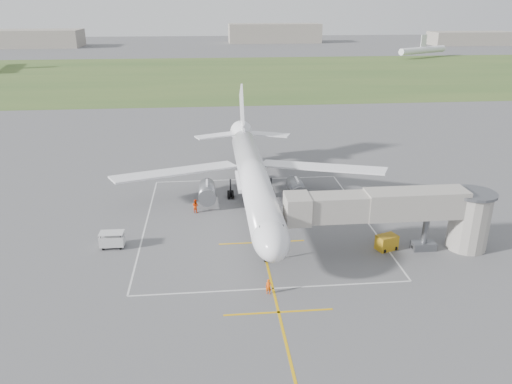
{
  "coord_description": "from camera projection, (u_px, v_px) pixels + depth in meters",
  "views": [
    {
      "loc": [
        -5.77,
        -61.77,
        26.38
      ],
      "look_at": [
        -0.09,
        -4.0,
        4.0
      ],
      "focal_mm": 35.0,
      "sensor_mm": 36.0,
      "label": 1
    }
  ],
  "objects": [
    {
      "name": "distant_aircraft",
      "position": [
        226.0,
        55.0,
        222.6
      ],
      "size": [
        212.87,
        51.26,
        8.85
      ],
      "color": "white",
      "rests_on": "ground"
    },
    {
      "name": "baggage_cart",
      "position": [
        112.0,
        240.0,
        56.58
      ],
      "size": [
        2.74,
        1.69,
        1.88
      ],
      "rotation": [
        0.0,
        0.0,
        -0.02
      ],
      "color": "silver",
      "rests_on": "ground"
    },
    {
      "name": "ramp_worker_wing",
      "position": [
        195.0,
        206.0,
        66.02
      ],
      "size": [
        1.13,
        1.09,
        1.83
      ],
      "primitive_type": "imported",
      "rotation": [
        0.0,
        0.0,
        2.5
      ],
      "color": "#E33B07",
      "rests_on": "ground"
    },
    {
      "name": "airliner",
      "position": [
        253.0,
        177.0,
        66.49
      ],
      "size": [
        38.93,
        46.75,
        13.52
      ],
      "color": "white",
      "rests_on": "ground"
    },
    {
      "name": "jet_bridge",
      "position": [
        408.0,
        212.0,
        54.57
      ],
      "size": [
        23.4,
        5.0,
        7.2
      ],
      "color": "#9A948B",
      "rests_on": "ground"
    },
    {
      "name": "apron_markings",
      "position": [
        258.0,
        227.0,
        61.97
      ],
      "size": [
        28.2,
        60.0,
        0.01
      ],
      "color": "#DBA20C",
      "rests_on": "ground"
    },
    {
      "name": "grass_strip",
      "position": [
        222.0,
        75.0,
        188.09
      ],
      "size": [
        700.0,
        120.0,
        0.02
      ],
      "primitive_type": "cube",
      "color": "#3B5826",
      "rests_on": "ground"
    },
    {
      "name": "distant_hangars",
      "position": [
        188.0,
        37.0,
        310.29
      ],
      "size": [
        345.0,
        49.0,
        12.0
      ],
      "color": "gray",
      "rests_on": "ground"
    },
    {
      "name": "ground",
      "position": [
        254.0,
        209.0,
        67.38
      ],
      "size": [
        700.0,
        700.0,
        0.0
      ],
      "primitive_type": "plane",
      "color": "#535355",
      "rests_on": "ground"
    },
    {
      "name": "ramp_worker_nose",
      "position": [
        269.0,
        287.0,
        47.65
      ],
      "size": [
        0.64,
        0.5,
        1.55
      ],
      "primitive_type": "imported",
      "rotation": [
        0.0,
        0.0,
        -0.25
      ],
      "color": "#F55307",
      "rests_on": "ground"
    },
    {
      "name": "gpu_unit",
      "position": [
        387.0,
        242.0,
        56.21
      ],
      "size": [
        2.64,
        2.21,
        1.71
      ],
      "rotation": [
        0.0,
        0.0,
        0.34
      ],
      "color": "#B58516",
      "rests_on": "ground"
    }
  ]
}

